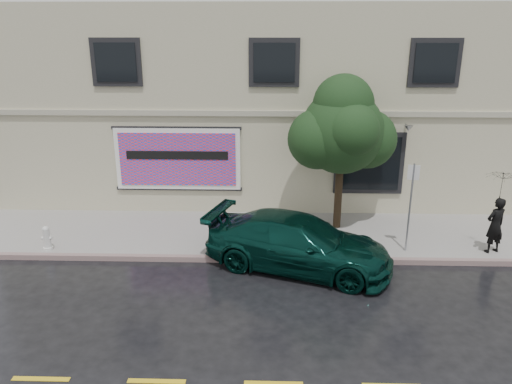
{
  "coord_description": "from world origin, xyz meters",
  "views": [
    {
      "loc": [
        -0.11,
        -11.16,
        6.39
      ],
      "look_at": [
        -0.49,
        2.2,
        1.84
      ],
      "focal_mm": 35.0,
      "sensor_mm": 36.0,
      "label": 1
    }
  ],
  "objects_px": {
    "car": "(298,243)",
    "fire_hydrant": "(47,238)",
    "pedestrian": "(495,225)",
    "street_tree": "(342,132)"
  },
  "relations": [
    {
      "from": "car",
      "to": "fire_hydrant",
      "type": "height_order",
      "value": "car"
    },
    {
      "from": "pedestrian",
      "to": "street_tree",
      "type": "bearing_deg",
      "value": -43.72
    },
    {
      "from": "pedestrian",
      "to": "street_tree",
      "type": "xyz_separation_m",
      "value": [
        -4.2,
        1.75,
        2.26
      ]
    },
    {
      "from": "car",
      "to": "pedestrian",
      "type": "height_order",
      "value": "pedestrian"
    },
    {
      "from": "pedestrian",
      "to": "street_tree",
      "type": "height_order",
      "value": "street_tree"
    },
    {
      "from": "car",
      "to": "pedestrian",
      "type": "bearing_deg",
      "value": -62.66
    },
    {
      "from": "car",
      "to": "street_tree",
      "type": "relative_size",
      "value": 1.15
    },
    {
      "from": "street_tree",
      "to": "car",
      "type": "bearing_deg",
      "value": -118.09
    },
    {
      "from": "pedestrian",
      "to": "fire_hydrant",
      "type": "xyz_separation_m",
      "value": [
        -12.79,
        -0.2,
        -0.47
      ]
    },
    {
      "from": "car",
      "to": "fire_hydrant",
      "type": "relative_size",
      "value": 7.0
    }
  ]
}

